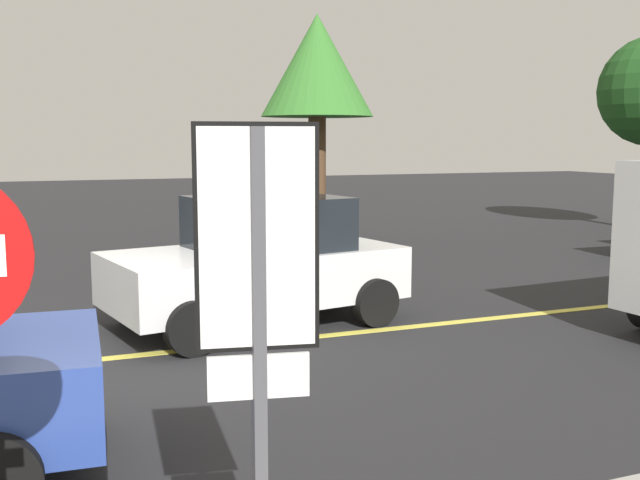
{
  "coord_description": "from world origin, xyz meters",
  "views": [
    {
      "loc": [
        -1.06,
        -8.48,
        2.44
      ],
      "look_at": [
        2.55,
        0.49,
        1.15
      ],
      "focal_mm": 42.07,
      "sensor_mm": 36.0,
      "label": 1
    }
  ],
  "objects": [
    {
      "name": "tree_left_verge",
      "position": [
        5.23,
        7.33,
        4.01
      ],
      "size": [
        2.53,
        2.53,
        5.22
      ],
      "color": "#513823",
      "rests_on": "ground_plane"
    },
    {
      "name": "speed_limit_sign",
      "position": [
        -0.12,
        -5.42,
        1.76
      ],
      "size": [
        0.53,
        0.12,
        2.52
      ],
      "color": "#4C4C51",
      "rests_on": "ground_plane"
    },
    {
      "name": "car_white_crossing",
      "position": [
        1.85,
        0.95,
        0.84
      ],
      "size": [
        4.07,
        2.64,
        1.7
      ],
      "color": "white",
      "rests_on": "ground_plane"
    },
    {
      "name": "ground_plane",
      "position": [
        0.0,
        0.0,
        0.0
      ],
      "size": [
        80.0,
        80.0,
        0.0
      ],
      "primitive_type": "plane",
      "color": "#262628"
    },
    {
      "name": "lane_marking_centre",
      "position": [
        3.0,
        0.0,
        0.01
      ],
      "size": [
        28.0,
        0.16,
        0.01
      ],
      "primitive_type": "cube",
      "color": "#E0D14C"
    }
  ]
}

